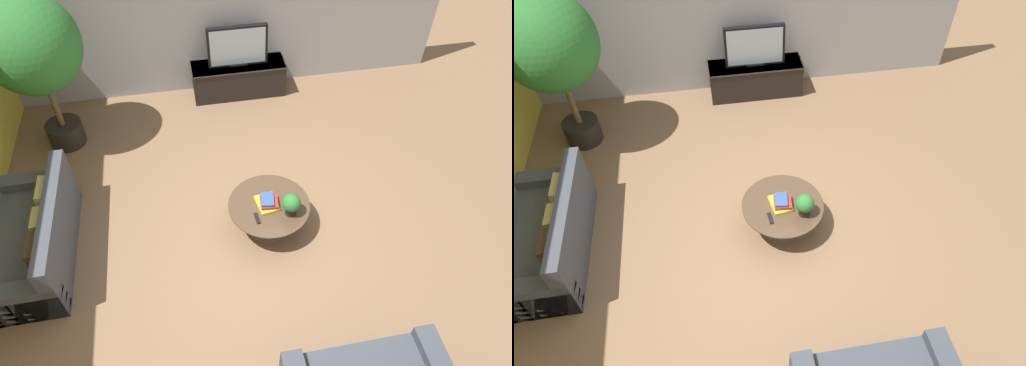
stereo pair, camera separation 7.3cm
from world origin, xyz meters
TOP-DOWN VIEW (x-y plane):
  - ground_plane at (0.00, 0.00)m, footprint 24.00×24.00m
  - media_console at (0.31, 2.94)m, footprint 1.52×0.50m
  - television at (0.31, 2.94)m, footprint 0.94×0.13m
  - coffee_table at (0.22, 0.09)m, footprint 0.99×0.99m
  - couch_by_wall at (-2.51, 0.17)m, footprint 0.84×1.79m
  - potted_palm_tall at (-2.40, 2.19)m, footprint 1.24×1.24m
  - potted_plant_tabletop at (0.45, -0.09)m, footprint 0.22×0.22m
  - book_stack at (0.21, 0.09)m, footprint 0.28×0.33m
  - remote_black at (0.04, -0.10)m, footprint 0.05×0.16m

SIDE VIEW (x-z plane):
  - ground_plane at x=0.00m, z-range 0.00..0.00m
  - media_console at x=0.31m, z-range 0.01..0.56m
  - couch_by_wall at x=-2.51m, z-range -0.13..0.71m
  - coffee_table at x=0.22m, z-range 0.08..0.50m
  - remote_black at x=0.04m, z-range 0.42..0.44m
  - book_stack at x=0.21m, z-range 0.41..0.52m
  - potted_plant_tabletop at x=0.45m, z-range 0.44..0.74m
  - television at x=0.31m, z-range 0.54..1.20m
  - potted_palm_tall at x=-2.40m, z-range 0.42..2.68m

